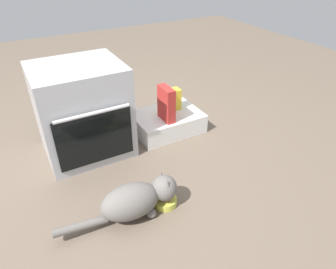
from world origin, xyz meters
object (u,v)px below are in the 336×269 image
Objects in this scene: cat at (136,199)px; oven at (83,111)px; food_bowl at (165,200)px; cereal_box at (166,104)px; snack_bag at (173,99)px; pantry_cabinet at (167,122)px.

oven is at bearing 96.68° from cat.
food_bowl is at bearing -0.00° from cat.
oven is 0.64m from cereal_box.
snack_bag reaches higher than food_bowl.
snack_bag is (0.52, 0.82, 0.22)m from food_bowl.
pantry_cabinet is at bearing -3.37° from oven.
cat is at bearing -131.15° from snack_bag.
cereal_box is at bearing -121.83° from pantry_cabinet.
food_bowl is at bearing -73.07° from oven.
cat is (-0.62, -0.76, 0.04)m from pantry_cabinet.
pantry_cabinet is 0.88m from food_bowl.
cat reaches higher than pantry_cabinet.
cereal_box reaches higher than food_bowl.
food_bowl is 0.82× the size of snack_bag.
food_bowl is at bearing -122.61° from snack_bag.
pantry_cabinet is 0.20m from snack_bag.
snack_bag is 0.64× the size of cereal_box.
cat is 0.90m from cereal_box.
oven is at bearing -179.12° from snack_bag.
oven is at bearing 176.63° from pantry_cabinet.
cat is at bearing -130.12° from cereal_box.
food_bowl is at bearing -119.38° from cereal_box.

